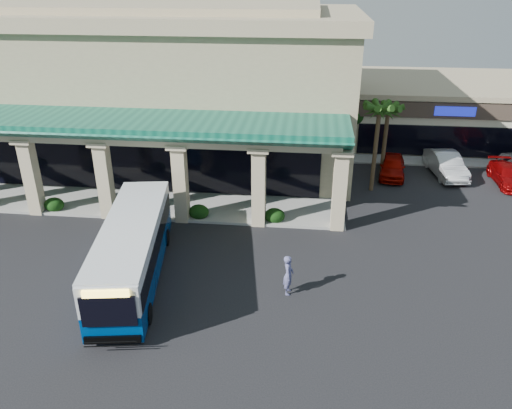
# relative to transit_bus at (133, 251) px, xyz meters

# --- Properties ---
(ground) EXTENTS (110.00, 110.00, 0.00)m
(ground) POSITION_rel_transit_bus_xyz_m (3.78, 1.00, -1.47)
(ground) COLOR black
(main_building) EXTENTS (30.80, 14.80, 11.35)m
(main_building) POSITION_rel_transit_bus_xyz_m (-4.22, 17.00, 4.20)
(main_building) COLOR tan
(main_building) RESTS_ON ground
(arcade) EXTENTS (30.00, 6.20, 5.70)m
(arcade) POSITION_rel_transit_bus_xyz_m (-4.22, 7.80, 1.38)
(arcade) COLOR #0D513F
(arcade) RESTS_ON ground
(strip_mall) EXTENTS (22.50, 12.50, 4.90)m
(strip_mall) POSITION_rel_transit_bus_xyz_m (21.78, 25.00, 0.98)
(strip_mall) COLOR beige
(strip_mall) RESTS_ON ground
(palm_0) EXTENTS (2.40, 2.40, 6.60)m
(palm_0) POSITION_rel_transit_bus_xyz_m (12.28, 12.00, 1.83)
(palm_0) COLOR #224A13
(palm_0) RESTS_ON ground
(palm_1) EXTENTS (2.40, 2.40, 5.80)m
(palm_1) POSITION_rel_transit_bus_xyz_m (13.28, 15.00, 1.43)
(palm_1) COLOR #224A13
(palm_1) RESTS_ON ground
(broadleaf_tree) EXTENTS (2.60, 2.60, 4.81)m
(broadleaf_tree) POSITION_rel_transit_bus_xyz_m (11.28, 20.00, 0.93)
(broadleaf_tree) COLOR black
(broadleaf_tree) RESTS_ON ground
(transit_bus) EXTENTS (4.09, 10.82, 2.95)m
(transit_bus) POSITION_rel_transit_bus_xyz_m (0.00, 0.00, 0.00)
(transit_bus) COLOR navy
(transit_bus) RESTS_ON ground
(pedestrian) EXTENTS (0.47, 0.71, 1.93)m
(pedestrian) POSITION_rel_transit_bus_xyz_m (7.34, -0.43, -0.51)
(pedestrian) COLOR #545582
(pedestrian) RESTS_ON ground
(car_silver) EXTENTS (2.33, 4.51, 1.47)m
(car_silver) POSITION_rel_transit_bus_xyz_m (13.96, 14.72, -0.74)
(car_silver) COLOR #980901
(car_silver) RESTS_ON ground
(car_white) EXTENTS (2.40, 5.20, 1.65)m
(car_white) POSITION_rel_transit_bus_xyz_m (17.79, 15.29, -0.65)
(car_white) COLOR silver
(car_white) RESTS_ON ground
(car_red) EXTENTS (1.92, 4.54, 1.31)m
(car_red) POSITION_rel_transit_bus_xyz_m (21.69, 14.06, -0.82)
(car_red) COLOR #810506
(car_red) RESTS_ON ground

